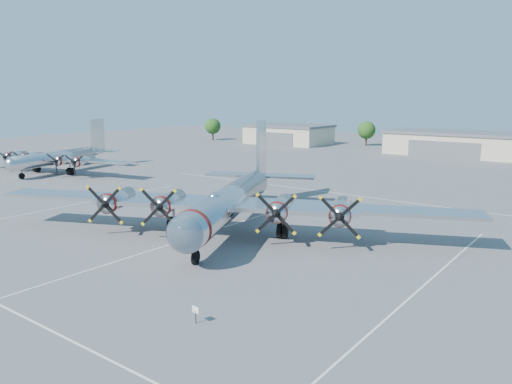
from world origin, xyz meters
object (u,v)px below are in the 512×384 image
Objects in this scene: hangar_center at (453,143)px; info_placard at (196,312)px; tree_west at (367,130)px; bomber_west at (60,172)px; hangar_west at (288,134)px; tree_far_west at (213,126)px; main_bomber_b29 at (232,229)px.

hangar_center is 26.95× the size of info_placard.
hangar_center is 4.31× the size of tree_west.
info_placard is (60.91, -28.84, 0.75)m from bomber_west.
tree_far_west is at bearing -170.99° from hangar_west.
bomber_west is at bearing -92.30° from hangar_west.
main_bomber_b29 is at bearing -73.49° from tree_west.
bomber_west is 67.39m from info_placard.
main_bomber_b29 is (1.21, -80.42, -2.71)m from hangar_center.
tree_west is 0.20× the size of bomber_west.
hangar_west is 92.79m from main_bomber_b29.
info_placard is (11.91, -17.78, 0.75)m from main_bomber_b29.
info_placard is (58.12, -98.20, -1.97)m from hangar_west.
tree_far_west is at bearing 108.91° from main_bomber_b29.
bomber_west is (-2.78, -69.36, -2.71)m from hangar_west.
info_placard is at bearing -80.25° from main_bomber_b29.
tree_west is 92.35m from main_bomber_b29.
bomber_west is at bearing -106.40° from tree_west.
hangar_west is 0.79× the size of hangar_center.
hangar_center is 99.09m from info_placard.
hangar_center is at bearing -0.00° from hangar_west.
bomber_west reaches higher than info_placard.
tree_west is 0.14× the size of main_bomber_b29.
main_bomber_b29 is at bearing -60.11° from hangar_west.
hangar_west is 21.30× the size of info_placard.
tree_west is 112.92m from info_placard.
hangar_west is at bearing 95.83° from main_bomber_b29.
tree_far_west is 6.26× the size of info_placard.
bomber_west is 32.02× the size of info_placard.
bomber_west is (-47.78, -69.36, -2.71)m from hangar_center.
hangar_west is 25.36m from tree_far_west.
info_placard is (83.12, -94.24, -3.48)m from tree_far_west.
tree_west is at bearing 61.38° from bomber_west.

